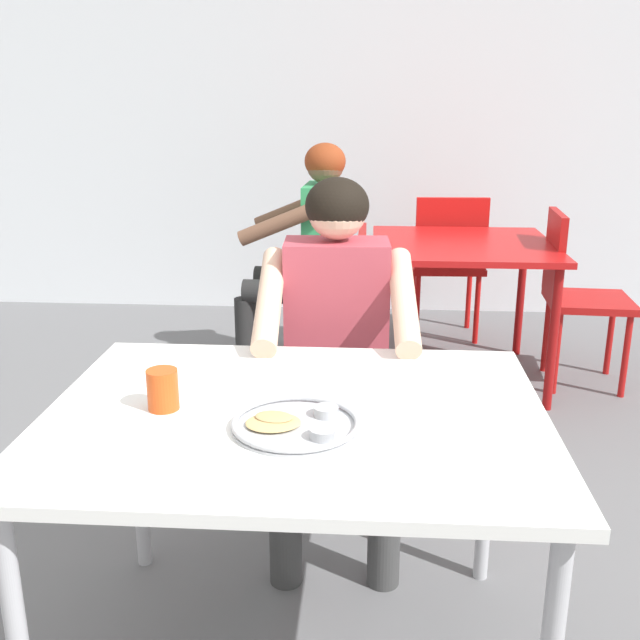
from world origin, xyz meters
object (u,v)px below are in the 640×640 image
object	(u,v)px
table_foreground	(296,436)
table_background_red	(462,258)
chair_red_left	(341,291)
thali_tray	(296,423)
chair_red_right	(574,287)
drinking_cup	(163,388)
diner_foreground	(336,331)
chair_foreground	(337,365)
patron_background	(307,241)
chair_red_far	(448,257)

from	to	relation	value
table_foreground	table_background_red	bearing A→B (deg)	73.12
table_background_red	chair_red_left	bearing A→B (deg)	-177.44
thali_tray	chair_red_right	size ratio (longest dim) A/B	0.33
chair_red_left	table_foreground	bearing A→B (deg)	-90.66
drinking_cup	diner_foreground	world-z (taller)	diner_foreground
diner_foreground	thali_tray	bearing A→B (deg)	-94.34
chair_foreground	patron_background	bearing A→B (deg)	99.59
thali_tray	diner_foreground	distance (m)	0.75
thali_tray	table_background_red	xyz separation A→B (m)	(0.63, 2.20, -0.09)
thali_tray	patron_background	distance (m)	2.22
table_foreground	diner_foreground	bearing A→B (deg)	84.10
diner_foreground	patron_background	bearing A→B (deg)	98.42
table_background_red	chair_red_left	xyz separation A→B (m)	(-0.62, -0.03, -0.18)
chair_red_right	patron_background	xyz separation A→B (m)	(-1.35, 0.04, 0.21)
thali_tray	chair_red_right	world-z (taller)	chair_red_right
chair_foreground	patron_background	xyz separation A→B (m)	(-0.21, 1.24, 0.21)
table_background_red	chair_red_far	bearing A→B (deg)	90.30
chair_red_left	drinking_cup	bearing A→B (deg)	-99.21
table_background_red	patron_background	distance (m)	0.79
chair_red_right	diner_foreground	bearing A→B (deg)	-128.55
table_foreground	diner_foreground	world-z (taller)	diner_foreground
table_background_red	chair_red_left	distance (m)	0.64
table_foreground	table_background_red	distance (m)	2.21
chair_foreground	chair_red_right	bearing A→B (deg)	46.32
chair_red_far	table_background_red	bearing A→B (deg)	-89.70
chair_red_left	table_background_red	bearing A→B (deg)	2.56
thali_tray	chair_red_far	world-z (taller)	chair_red_far
thali_tray	table_foreground	bearing A→B (deg)	96.57
table_background_red	patron_background	size ratio (longest dim) A/B	0.74
chair_red_right	thali_tray	bearing A→B (deg)	-118.79
chair_red_right	chair_red_far	bearing A→B (deg)	129.92
chair_red_left	chair_red_right	bearing A→B (deg)	-0.55
chair_red_right	chair_red_far	distance (m)	0.88
drinking_cup	chair_foreground	bearing A→B (deg)	67.08
drinking_cup	diner_foreground	size ratio (longest dim) A/B	0.08
diner_foreground	chair_red_far	bearing A→B (deg)	74.79
chair_red_left	chair_red_far	size ratio (longest dim) A/B	0.90
thali_tray	diner_foreground	size ratio (longest dim) A/B	0.24
diner_foreground	table_background_red	bearing A→B (deg)	68.59
table_background_red	patron_background	bearing A→B (deg)	179.68
chair_red_far	patron_background	world-z (taller)	patron_background
diner_foreground	chair_red_left	size ratio (longest dim) A/B	1.51
table_background_red	chair_red_far	distance (m)	0.65
thali_tray	diner_foreground	world-z (taller)	diner_foreground
drinking_cup	chair_red_far	world-z (taller)	chair_red_far
table_foreground	drinking_cup	size ratio (longest dim) A/B	12.07
table_foreground	patron_background	bearing A→B (deg)	94.06
chair_foreground	chair_red_right	world-z (taller)	chair_foreground
table_background_red	chair_red_right	bearing A→B (deg)	-3.96
table_background_red	chair_red_right	xyz separation A→B (m)	(0.56, -0.04, -0.13)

